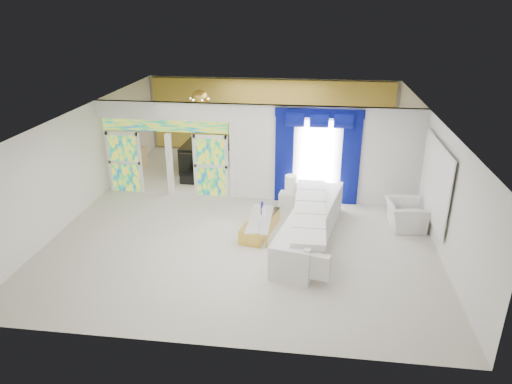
# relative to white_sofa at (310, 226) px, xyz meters

# --- Properties ---
(floor) EXTENTS (12.00, 12.00, 0.00)m
(floor) POSITION_rel_white_sofa_xyz_m (-1.79, 1.68, -0.42)
(floor) COLOR #B7AF9E
(floor) RESTS_ON ground
(dividing_wall) EXTENTS (5.70, 0.18, 3.00)m
(dividing_wall) POSITION_rel_white_sofa_xyz_m (0.36, 2.68, 1.08)
(dividing_wall) COLOR white
(dividing_wall) RESTS_ON ground
(dividing_header) EXTENTS (4.30, 0.18, 0.55)m
(dividing_header) POSITION_rel_white_sofa_xyz_m (-4.64, 2.68, 2.31)
(dividing_header) COLOR white
(dividing_header) RESTS_ON dividing_wall
(stained_panel_left) EXTENTS (0.95, 0.04, 2.00)m
(stained_panel_left) POSITION_rel_white_sofa_xyz_m (-6.06, 2.68, 0.58)
(stained_panel_left) COLOR #994C3F
(stained_panel_left) RESTS_ON ground
(stained_panel_right) EXTENTS (0.95, 0.04, 2.00)m
(stained_panel_right) POSITION_rel_white_sofa_xyz_m (-3.21, 2.68, 0.58)
(stained_panel_right) COLOR #994C3F
(stained_panel_right) RESTS_ON ground
(stained_transom) EXTENTS (4.00, 0.05, 0.35)m
(stained_transom) POSITION_rel_white_sofa_xyz_m (-4.64, 2.68, 1.83)
(stained_transom) COLOR #994C3F
(stained_transom) RESTS_ON dividing_header
(window_pane) EXTENTS (1.00, 0.02, 2.30)m
(window_pane) POSITION_rel_white_sofa_xyz_m (0.11, 2.58, 1.03)
(window_pane) COLOR white
(window_pane) RESTS_ON dividing_wall
(blue_drape_left) EXTENTS (0.55, 0.10, 2.80)m
(blue_drape_left) POSITION_rel_white_sofa_xyz_m (-0.89, 2.55, 0.98)
(blue_drape_left) COLOR #040F4A
(blue_drape_left) RESTS_ON ground
(blue_drape_right) EXTENTS (0.55, 0.10, 2.80)m
(blue_drape_right) POSITION_rel_white_sofa_xyz_m (1.11, 2.55, 0.98)
(blue_drape_right) COLOR #040F4A
(blue_drape_right) RESTS_ON ground
(blue_pelmet) EXTENTS (2.60, 0.12, 0.25)m
(blue_pelmet) POSITION_rel_white_sofa_xyz_m (0.11, 2.55, 2.40)
(blue_pelmet) COLOR #040F4A
(blue_pelmet) RESTS_ON dividing_wall
(wall_mirror) EXTENTS (0.04, 2.70, 1.90)m
(wall_mirror) POSITION_rel_white_sofa_xyz_m (3.15, 0.68, 1.13)
(wall_mirror) COLOR white
(wall_mirror) RESTS_ON ground
(gold_curtains) EXTENTS (9.70, 0.12, 2.90)m
(gold_curtains) POSITION_rel_white_sofa_xyz_m (-1.79, 7.58, 1.08)
(gold_curtains) COLOR gold
(gold_curtains) RESTS_ON ground
(white_sofa) EXTENTS (1.81, 4.46, 0.83)m
(white_sofa) POSITION_rel_white_sofa_xyz_m (0.00, 0.00, 0.00)
(white_sofa) COLOR silver
(white_sofa) RESTS_ON ground
(coffee_table) EXTENTS (0.95, 1.87, 0.40)m
(coffee_table) POSITION_rel_white_sofa_xyz_m (-1.35, 0.30, -0.22)
(coffee_table) COLOR gold
(coffee_table) RESTS_ON ground
(console_table) EXTENTS (1.32, 0.57, 0.43)m
(console_table) POSITION_rel_white_sofa_xyz_m (-0.34, 2.11, -0.20)
(console_table) COLOR white
(console_table) RESTS_ON ground
(table_lamp) EXTENTS (0.36, 0.36, 0.58)m
(table_lamp) POSITION_rel_white_sofa_xyz_m (-0.64, 2.11, 0.30)
(table_lamp) COLOR white
(table_lamp) RESTS_ON console_table
(armchair) EXTENTS (1.07, 1.20, 0.74)m
(armchair) POSITION_rel_white_sofa_xyz_m (2.59, 1.11, -0.05)
(armchair) COLOR silver
(armchair) RESTS_ON ground
(grand_piano) EXTENTS (1.49, 1.93, 0.96)m
(grand_piano) POSITION_rel_white_sofa_xyz_m (-4.04, 5.24, 0.07)
(grand_piano) COLOR black
(grand_piano) RESTS_ON ground
(piano_bench) EXTENTS (0.95, 0.38, 0.31)m
(piano_bench) POSITION_rel_white_sofa_xyz_m (-4.04, 3.64, -0.26)
(piano_bench) COLOR black
(piano_bench) RESTS_ON ground
(tv_console) EXTENTS (0.57, 0.52, 0.78)m
(tv_console) POSITION_rel_white_sofa_xyz_m (-6.52, 4.92, -0.02)
(tv_console) COLOR tan
(tv_console) RESTS_ON ground
(chandelier) EXTENTS (0.60, 0.60, 0.60)m
(chandelier) POSITION_rel_white_sofa_xyz_m (-4.09, 5.08, 2.23)
(chandelier) COLOR gold
(chandelier) RESTS_ON ceiling
(decanters) EXTENTS (0.17, 1.05, 0.18)m
(decanters) POSITION_rel_white_sofa_xyz_m (-1.33, 0.50, 0.06)
(decanters) COLOR #1F1698
(decanters) RESTS_ON coffee_table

